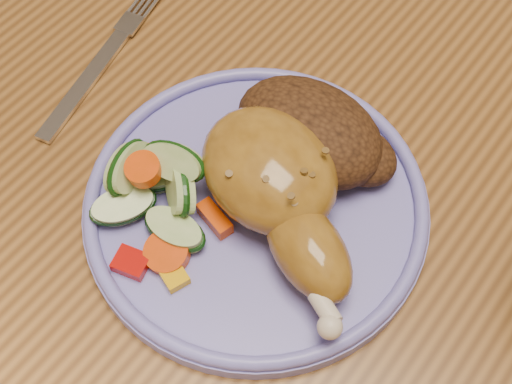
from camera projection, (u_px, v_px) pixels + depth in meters
dining_table at (392, 242)px, 0.59m from camera, size 0.90×1.40×0.75m
plate at (256, 207)px, 0.50m from camera, size 0.24×0.24×0.01m
plate_rim at (256, 199)px, 0.49m from camera, size 0.24×0.24×0.01m
chicken_leg at (278, 188)px, 0.47m from camera, size 0.16×0.13×0.06m
rice_pilaf at (312, 134)px, 0.50m from camera, size 0.12×0.08×0.05m
vegetable_pile at (155, 192)px, 0.48m from camera, size 0.10×0.10×0.05m
fork at (102, 61)px, 0.57m from camera, size 0.05×0.16×0.00m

